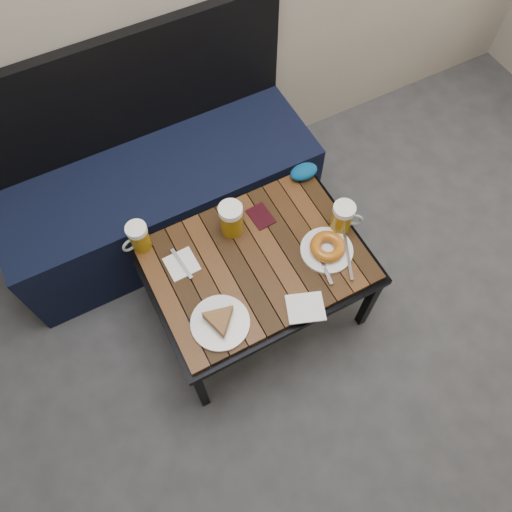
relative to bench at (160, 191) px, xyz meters
name	(u,v)px	position (x,y,z in m)	size (l,w,h in m)	color
bench	(160,191)	(0.00, 0.00, 0.00)	(1.40, 0.50, 0.95)	black
cafe_table	(256,265)	(0.18, -0.61, 0.16)	(0.84, 0.62, 0.47)	black
beer_mug_left	(138,237)	(-0.19, -0.35, 0.26)	(0.12, 0.09, 0.13)	#8C660B
beer_mug_centre	(231,218)	(0.16, -0.45, 0.27)	(0.14, 0.12, 0.15)	#8C660B
beer_mug_right	(343,217)	(0.54, -0.64, 0.27)	(0.13, 0.11, 0.14)	#8C660B
plate_pie	(220,321)	(-0.06, -0.78, 0.22)	(0.21, 0.21, 0.06)	white
plate_bagel	(327,248)	(0.43, -0.71, 0.22)	(0.21, 0.26, 0.06)	white
napkin_left	(182,264)	(-0.08, -0.50, 0.20)	(0.12, 0.15, 0.01)	white
napkin_right	(305,308)	(0.24, -0.87, 0.20)	(0.17, 0.15, 0.01)	white
passport_navy	(206,319)	(-0.09, -0.74, 0.20)	(0.08, 0.11, 0.01)	black
passport_burgundy	(261,216)	(0.28, -0.45, 0.20)	(0.08, 0.11, 0.01)	black
knit_pouch	(304,172)	(0.54, -0.35, 0.23)	(0.12, 0.08, 0.05)	navy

